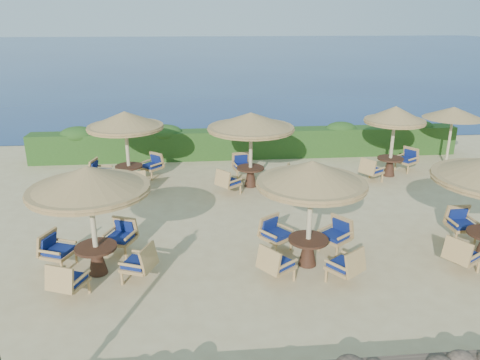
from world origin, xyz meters
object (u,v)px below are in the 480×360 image
extra_parasol (453,113)px  cafe_set_1 (311,198)px  cafe_set_5 (394,127)px  cafe_set_3 (126,134)px  cafe_set_4 (251,133)px  cafe_set_0 (91,202)px

extra_parasol → cafe_set_1: (-7.38, -7.25, -0.41)m
extra_parasol → cafe_set_1: cafe_set_1 is taller
cafe_set_5 → cafe_set_3: bearing=-179.7°
cafe_set_1 → cafe_set_4: 5.69m
cafe_set_3 → cafe_set_1: bearing=-51.2°
cafe_set_0 → cafe_set_3: 6.18m
cafe_set_1 → cafe_set_4: bearing=97.5°
cafe_set_1 → cafe_set_5: bearing=53.8°
cafe_set_0 → cafe_set_1: size_ratio=1.07×
cafe_set_0 → cafe_set_4: bearing=52.7°
cafe_set_0 → cafe_set_4: 7.01m
cafe_set_3 → cafe_set_4: (4.29, -0.60, 0.08)m
cafe_set_5 → cafe_set_0: bearing=-147.0°
cafe_set_4 → cafe_set_5: size_ratio=1.10×
extra_parasol → cafe_set_1: bearing=-135.5°
extra_parasol → cafe_set_0: size_ratio=0.84×
cafe_set_4 → cafe_set_3: bearing=172.0°
cafe_set_0 → cafe_set_1: bearing=-0.8°
cafe_set_4 → cafe_set_0: bearing=-127.3°
extra_parasol → cafe_set_4: 8.28m
extra_parasol → cafe_set_5: (-2.76, -0.95, -0.30)m
cafe_set_1 → cafe_set_4: (-0.74, 5.64, 0.19)m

